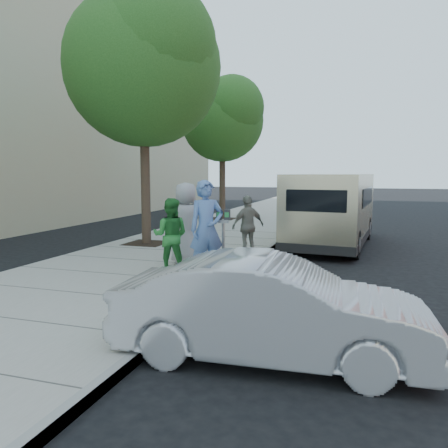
% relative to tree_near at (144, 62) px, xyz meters
% --- Properties ---
extents(ground, '(120.00, 120.00, 0.00)m').
position_rel_tree_near_xyz_m(ground, '(2.25, -2.40, -5.55)').
color(ground, black).
rests_on(ground, ground).
extents(sidewalk, '(5.00, 60.00, 0.15)m').
position_rel_tree_near_xyz_m(sidewalk, '(1.25, -2.40, -5.47)').
color(sidewalk, gray).
rests_on(sidewalk, ground).
extents(curb_face, '(0.12, 60.00, 0.16)m').
position_rel_tree_near_xyz_m(curb_face, '(3.69, -2.40, -5.47)').
color(curb_face, gray).
rests_on(curb_face, ground).
extents(tree_near, '(4.62, 4.60, 7.53)m').
position_rel_tree_near_xyz_m(tree_near, '(0.00, 0.00, 0.00)').
color(tree_near, black).
rests_on(tree_near, sidewalk).
extents(tree_far, '(3.92, 3.80, 6.49)m').
position_rel_tree_near_xyz_m(tree_far, '(-0.00, 7.60, -0.66)').
color(tree_far, black).
rests_on(tree_far, sidewalk).
extents(parking_meter, '(0.30, 0.14, 1.41)m').
position_rel_tree_near_xyz_m(parking_meter, '(3.50, -3.34, -4.38)').
color(parking_meter, gray).
rests_on(parking_meter, sidewalk).
extents(van, '(2.52, 6.25, 2.27)m').
position_rel_tree_near_xyz_m(van, '(5.36, 2.24, -4.35)').
color(van, beige).
rests_on(van, ground).
extents(sedan, '(3.96, 1.58, 1.28)m').
position_rel_tree_near_xyz_m(sedan, '(5.24, -6.80, -4.91)').
color(sedan, '#B7B8BE').
rests_on(sedan, ground).
extents(person_officer, '(0.87, 0.84, 2.01)m').
position_rel_tree_near_xyz_m(person_officer, '(3.22, -3.57, -4.39)').
color(person_officer, '#557AB6').
rests_on(person_officer, sidewalk).
extents(person_green_shirt, '(0.90, 0.76, 1.62)m').
position_rel_tree_near_xyz_m(person_green_shirt, '(2.32, -3.39, -4.59)').
color(person_green_shirt, '#287C31').
rests_on(person_green_shirt, sidewalk).
extents(person_gray_shirt, '(0.95, 0.62, 1.94)m').
position_rel_tree_near_xyz_m(person_gray_shirt, '(2.30, -2.47, -4.43)').
color(person_gray_shirt, '#9B9B9D').
rests_on(person_gray_shirt, sidewalk).
extents(person_striped_polo, '(0.92, 0.94, 1.58)m').
position_rel_tree_near_xyz_m(person_striped_polo, '(3.45, -1.08, -4.60)').
color(person_striped_polo, gray).
rests_on(person_striped_polo, sidewalk).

